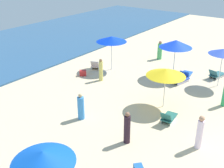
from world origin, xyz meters
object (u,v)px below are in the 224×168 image
lounge_chair_5_0 (96,65)px  beachgoer_5 (81,107)px  beachgoer_0 (101,70)px  beachgoer_2 (160,51)px  beachgoer_4 (200,133)px  cooler_box_1 (83,73)px  lounge_chair_0_0 (186,74)px  lounge_chair_2_0 (168,117)px  umbrella_0 (176,44)px  lounge_chair_0_1 (179,80)px  umbrella_1 (43,157)px  lounge_chair_4_0 (216,74)px  umbrella_2 (166,72)px  beachgoer_1 (127,128)px  umbrella_4 (223,52)px  umbrella_5 (112,39)px

lounge_chair_5_0 → beachgoer_5: 7.60m
beachgoer_0 → beachgoer_5: beachgoer_0 is taller
beachgoer_2 → beachgoer_4: beachgoer_4 is taller
beachgoer_4 → cooler_box_1: beachgoer_4 is taller
lounge_chair_5_0 → cooler_box_1: size_ratio=2.86×
lounge_chair_0_0 → lounge_chair_2_0: (-6.27, -1.68, 0.01)m
umbrella_0 → lounge_chair_5_0: bearing=110.0°
lounge_chair_0_0 → beachgoer_5: bearing=67.8°
umbrella_0 → lounge_chair_0_1: (-0.79, -0.87, -2.27)m
lounge_chair_0_1 → beachgoer_0: size_ratio=1.00×
lounge_chair_0_0 → umbrella_1: (-13.82, -0.74, 1.88)m
lounge_chair_4_0 → lounge_chair_5_0: size_ratio=1.09×
umbrella_2 → beachgoer_0: (0.80, 5.34, -1.40)m
umbrella_0 → lounge_chair_5_0: umbrella_0 is taller
lounge_chair_4_0 → beachgoer_0: beachgoer_0 is taller
umbrella_2 → lounge_chair_4_0: (6.21, -1.12, -1.92)m
umbrella_2 → beachgoer_4: 4.23m
beachgoer_1 → beachgoer_4: 3.29m
lounge_chair_2_0 → beachgoer_2: bearing=-64.7°
umbrella_4 → beachgoer_4: (-7.42, -1.43, -1.63)m
lounge_chair_0_0 → beachgoer_0: size_ratio=0.89×
umbrella_0 → lounge_chair_5_0: size_ratio=2.00×
lounge_chair_0_1 → umbrella_2: bearing=115.1°
lounge_chair_4_0 → beachgoer_5: size_ratio=1.00×
umbrella_0 → lounge_chair_0_0: (0.44, -0.82, -2.26)m
lounge_chair_0_0 → umbrella_5: size_ratio=0.54×
lounge_chair_0_0 → lounge_chair_0_1: 1.23m
lounge_chair_0_0 → lounge_chair_5_0: bearing=13.2°
umbrella_2 → beachgoer_4: size_ratio=1.40×
lounge_chair_4_0 → cooler_box_1: 9.80m
lounge_chair_0_1 → umbrella_1: umbrella_1 is taller
umbrella_1 → lounge_chair_5_0: (11.33, 7.19, -1.86)m
umbrella_2 → umbrella_4: bearing=-18.9°
lounge_chair_0_0 → lounge_chair_0_1: bearing=84.3°
umbrella_1 → beachgoer_2: size_ratio=1.46×
beachgoer_1 → umbrella_5: bearing=-100.1°
beachgoer_5 → umbrella_2: bearing=-176.8°
lounge_chair_0_0 → lounge_chair_2_0: 6.49m
umbrella_2 → lounge_chair_4_0: size_ratio=1.57×
umbrella_4 → beachgoer_1: size_ratio=1.61×
lounge_chair_4_0 → beachgoer_0: (-5.41, 6.45, 0.53)m
lounge_chair_0_1 → lounge_chair_5_0: size_ratio=1.17×
umbrella_1 → beachgoer_1: size_ratio=1.43×
lounge_chair_0_1 → umbrella_5: umbrella_5 is taller
beachgoer_2 → lounge_chair_2_0: bearing=-174.2°
beachgoer_0 → beachgoer_5: 5.26m
lounge_chair_2_0 → beachgoer_1: beachgoer_1 is taller
umbrella_0 → beachgoer_1: umbrella_0 is taller
beachgoer_0 → beachgoer_4: (-3.36, -8.42, 0.05)m
umbrella_5 → beachgoer_1: 9.66m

